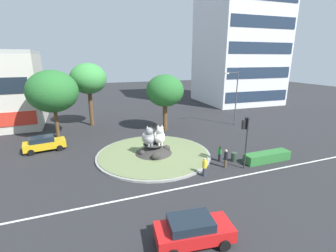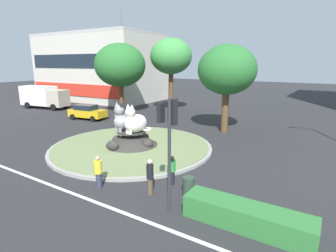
{
  "view_description": "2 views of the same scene",
  "coord_description": "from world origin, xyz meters",
  "px_view_note": "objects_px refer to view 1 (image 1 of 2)",
  "views": [
    {
      "loc": [
        -6.68,
        -22.2,
        9.78
      ],
      "look_at": [
        1.81,
        0.53,
        2.85
      ],
      "focal_mm": 25.39,
      "sensor_mm": 36.0,
      "label": 1
    },
    {
      "loc": [
        12.23,
        -14.6,
        6.16
      ],
      "look_at": [
        2.66,
        0.82,
        1.83
      ],
      "focal_mm": 28.34,
      "sensor_mm": 36.0,
      "label": 2
    }
  ],
  "objects_px": {
    "pedestrian_black_shirt": "(226,158)",
    "hatchback_near_shophouse": "(193,230)",
    "pedestrian_green_shirt": "(220,153)",
    "pedestrian_yellow_shirt": "(204,167)",
    "streetlight_arm": "(235,95)",
    "third_tree_left": "(88,79)",
    "sedan_on_far_lane": "(44,143)",
    "cat_statue_grey": "(148,137)",
    "traffic_light_mast": "(246,132)",
    "broadleaf_tree_behind_island": "(53,91)",
    "second_tree_near_tower": "(165,91)",
    "litter_bin": "(234,157)",
    "cat_statue_white": "(160,136)",
    "office_tower": "(239,38)"
  },
  "relations": [
    {
      "from": "broadleaf_tree_behind_island",
      "to": "pedestrian_black_shirt",
      "type": "relative_size",
      "value": 4.75
    },
    {
      "from": "office_tower",
      "to": "streetlight_arm",
      "type": "distance_m",
      "value": 23.39
    },
    {
      "from": "cat_statue_grey",
      "to": "sedan_on_far_lane",
      "type": "xyz_separation_m",
      "value": [
        -10.24,
        5.57,
        -1.25
      ]
    },
    {
      "from": "traffic_light_mast",
      "to": "pedestrian_green_shirt",
      "type": "xyz_separation_m",
      "value": [
        -1.15,
        2.15,
        -2.71
      ]
    },
    {
      "from": "traffic_light_mast",
      "to": "streetlight_arm",
      "type": "height_order",
      "value": "streetlight_arm"
    },
    {
      "from": "streetlight_arm",
      "to": "pedestrian_yellow_shirt",
      "type": "bearing_deg",
      "value": 46.14
    },
    {
      "from": "cat_statue_white",
      "to": "second_tree_near_tower",
      "type": "bearing_deg",
      "value": 166.08
    },
    {
      "from": "pedestrian_black_shirt",
      "to": "litter_bin",
      "type": "xyz_separation_m",
      "value": [
        1.59,
        0.9,
        -0.5
      ]
    },
    {
      "from": "hatchback_near_shophouse",
      "to": "second_tree_near_tower",
      "type": "bearing_deg",
      "value": 81.83
    },
    {
      "from": "third_tree_left",
      "to": "streetlight_arm",
      "type": "xyz_separation_m",
      "value": [
        20.12,
        -7.35,
        -2.35
      ]
    },
    {
      "from": "pedestrian_green_shirt",
      "to": "pedestrian_black_shirt",
      "type": "xyz_separation_m",
      "value": [
        -0.32,
        -1.51,
        0.15
      ]
    },
    {
      "from": "cat_statue_white",
      "to": "sedan_on_far_lane",
      "type": "xyz_separation_m",
      "value": [
        -11.42,
        5.69,
        -1.23
      ]
    },
    {
      "from": "traffic_light_mast",
      "to": "pedestrian_yellow_shirt",
      "type": "xyz_separation_m",
      "value": [
        -4.1,
        -0.12,
        -2.64
      ]
    },
    {
      "from": "cat_statue_grey",
      "to": "traffic_light_mast",
      "type": "bearing_deg",
      "value": 49.58
    },
    {
      "from": "pedestrian_black_shirt",
      "to": "sedan_on_far_lane",
      "type": "xyz_separation_m",
      "value": [
        -16.19,
        10.55,
        -0.11
      ]
    },
    {
      "from": "cat_statue_grey",
      "to": "hatchback_near_shophouse",
      "type": "relative_size",
      "value": 0.5
    },
    {
      "from": "sedan_on_far_lane",
      "to": "hatchback_near_shophouse",
      "type": "relative_size",
      "value": 0.99
    },
    {
      "from": "cat_statue_white",
      "to": "second_tree_near_tower",
      "type": "distance_m",
      "value": 9.76
    },
    {
      "from": "cat_statue_white",
      "to": "broadleaf_tree_behind_island",
      "type": "xyz_separation_m",
      "value": [
        -10.34,
        10.26,
        3.81
      ]
    },
    {
      "from": "traffic_light_mast",
      "to": "litter_bin",
      "type": "xyz_separation_m",
      "value": [
        0.12,
        1.55,
        -3.06
      ]
    },
    {
      "from": "traffic_light_mast",
      "to": "office_tower",
      "type": "relative_size",
      "value": 0.17
    },
    {
      "from": "streetlight_arm",
      "to": "pedestrian_green_shirt",
      "type": "xyz_separation_m",
      "value": [
        -9.14,
        -10.66,
        -3.76
      ]
    },
    {
      "from": "pedestrian_green_shirt",
      "to": "traffic_light_mast",
      "type": "bearing_deg",
      "value": 106.25
    },
    {
      "from": "pedestrian_green_shirt",
      "to": "pedestrian_black_shirt",
      "type": "height_order",
      "value": "pedestrian_black_shirt"
    },
    {
      "from": "cat_statue_grey",
      "to": "pedestrian_green_shirt",
      "type": "relative_size",
      "value": 1.44
    },
    {
      "from": "pedestrian_yellow_shirt",
      "to": "pedestrian_black_shirt",
      "type": "bearing_deg",
      "value": -25.54
    },
    {
      "from": "traffic_light_mast",
      "to": "broadleaf_tree_behind_island",
      "type": "distance_m",
      "value": 23.0
    },
    {
      "from": "cat_statue_grey",
      "to": "hatchback_near_shophouse",
      "type": "bearing_deg",
      "value": -8.03
    },
    {
      "from": "pedestrian_yellow_shirt",
      "to": "litter_bin",
      "type": "bearing_deg",
      "value": -20.25
    },
    {
      "from": "pedestrian_black_shirt",
      "to": "hatchback_near_shophouse",
      "type": "bearing_deg",
      "value": -33.92
    },
    {
      "from": "office_tower",
      "to": "broadleaf_tree_behind_island",
      "type": "relative_size",
      "value": 3.32
    },
    {
      "from": "pedestrian_black_shirt",
      "to": "hatchback_near_shophouse",
      "type": "distance_m",
      "value": 10.17
    },
    {
      "from": "pedestrian_green_shirt",
      "to": "pedestrian_black_shirt",
      "type": "relative_size",
      "value": 0.86
    },
    {
      "from": "pedestrian_yellow_shirt",
      "to": "streetlight_arm",
      "type": "bearing_deg",
      "value": 5.05
    },
    {
      "from": "third_tree_left",
      "to": "cat_statue_grey",
      "type": "bearing_deg",
      "value": -72.07
    },
    {
      "from": "cat_statue_grey",
      "to": "traffic_light_mast",
      "type": "xyz_separation_m",
      "value": [
        7.41,
        -5.62,
        1.42
      ]
    },
    {
      "from": "office_tower",
      "to": "litter_bin",
      "type": "distance_m",
      "value": 37.67
    },
    {
      "from": "broadleaf_tree_behind_island",
      "to": "third_tree_left",
      "type": "distance_m",
      "value": 6.35
    },
    {
      "from": "streetlight_arm",
      "to": "litter_bin",
      "type": "xyz_separation_m",
      "value": [
        -7.87,
        -11.27,
        -4.12
      ]
    },
    {
      "from": "cat_statue_white",
      "to": "streetlight_arm",
      "type": "relative_size",
      "value": 0.27
    },
    {
      "from": "streetlight_arm",
      "to": "cat_statue_grey",
      "type": "bearing_deg",
      "value": 24.22
    },
    {
      "from": "traffic_light_mast",
      "to": "third_tree_left",
      "type": "relative_size",
      "value": 0.52
    },
    {
      "from": "third_tree_left",
      "to": "sedan_on_far_lane",
      "type": "relative_size",
      "value": 2.09
    },
    {
      "from": "third_tree_left",
      "to": "sedan_on_far_lane",
      "type": "xyz_separation_m",
      "value": [
        -5.54,
        -8.97,
        -6.07
      ]
    },
    {
      "from": "second_tree_near_tower",
      "to": "litter_bin",
      "type": "relative_size",
      "value": 8.61
    },
    {
      "from": "second_tree_near_tower",
      "to": "streetlight_arm",
      "type": "relative_size",
      "value": 0.98
    },
    {
      "from": "office_tower",
      "to": "pedestrian_green_shirt",
      "type": "distance_m",
      "value": 37.8
    },
    {
      "from": "cat_statue_grey",
      "to": "streetlight_arm",
      "type": "distance_m",
      "value": 17.18
    },
    {
      "from": "traffic_light_mast",
      "to": "hatchback_near_shophouse",
      "type": "relative_size",
      "value": 1.08
    },
    {
      "from": "broadleaf_tree_behind_island",
      "to": "streetlight_arm",
      "type": "xyz_separation_m",
      "value": [
        24.58,
        -2.95,
        -1.32
      ]
    }
  ]
}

